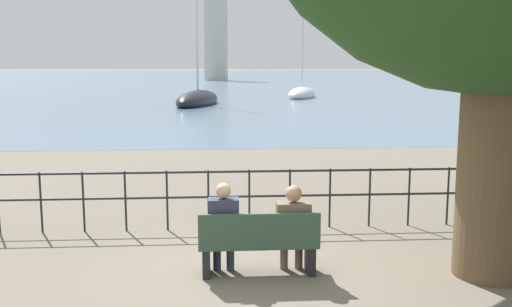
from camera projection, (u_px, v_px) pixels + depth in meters
ground_plane at (258, 273)px, 7.86m from camera, size 1000.00×1000.00×0.00m
harbor_water at (218, 75)px, 167.36m from camera, size 600.00×300.00×0.01m
park_bench at (259, 245)px, 7.74m from camera, size 1.63×0.45×0.90m
seated_person_left at (224, 225)px, 7.73m from camera, size 0.41×0.35×1.28m
seated_person_right at (293, 224)px, 7.80m from camera, size 0.47×0.35×1.24m
promenade_railing at (249, 190)px, 9.92m from camera, size 14.28×0.04×1.05m
sailboat_0 at (302, 94)px, 50.97m from camera, size 4.16×7.20×10.72m
sailboat_3 at (198, 100)px, 41.70m from camera, size 4.03×9.04×11.10m
harbor_lighthouse at (215, 30)px, 109.27m from camera, size 4.65×4.65×20.72m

